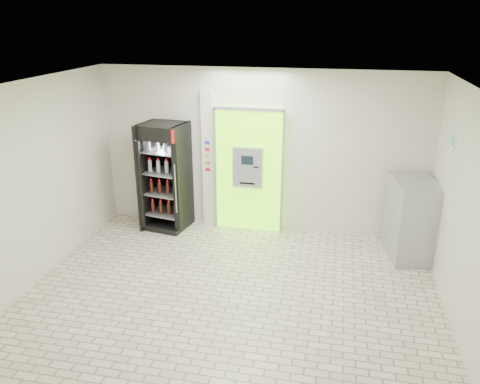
% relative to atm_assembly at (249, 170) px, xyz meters
% --- Properties ---
extents(ground, '(6.00, 6.00, 0.00)m').
position_rel_atm_assembly_xyz_m(ground, '(0.20, -2.41, -1.17)').
color(ground, beige).
rests_on(ground, ground).
extents(room_shell, '(6.00, 6.00, 6.00)m').
position_rel_atm_assembly_xyz_m(room_shell, '(0.20, -2.41, 0.67)').
color(room_shell, silver).
rests_on(room_shell, ground).
extents(atm_assembly, '(1.30, 0.24, 2.33)m').
position_rel_atm_assembly_xyz_m(atm_assembly, '(0.00, 0.00, 0.00)').
color(atm_assembly, '#73F30B').
rests_on(atm_assembly, ground).
extents(pillar, '(0.22, 0.11, 2.60)m').
position_rel_atm_assembly_xyz_m(pillar, '(-0.78, 0.04, 0.13)').
color(pillar, silver).
rests_on(pillar, ground).
extents(beverage_cooler, '(0.87, 0.82, 2.03)m').
position_rel_atm_assembly_xyz_m(beverage_cooler, '(-1.54, -0.25, -0.20)').
color(beverage_cooler, black).
rests_on(beverage_cooler, ground).
extents(steel_cabinet, '(0.83, 1.10, 1.34)m').
position_rel_atm_assembly_xyz_m(steel_cabinet, '(2.86, -0.51, -0.50)').
color(steel_cabinet, '#9DA0A5').
rests_on(steel_cabinet, ground).
extents(exit_sign, '(0.02, 0.22, 0.26)m').
position_rel_atm_assembly_xyz_m(exit_sign, '(3.19, -1.01, 0.95)').
color(exit_sign, white).
rests_on(exit_sign, room_shell).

